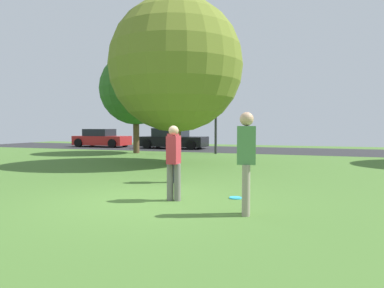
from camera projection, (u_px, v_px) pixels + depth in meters
The scene contains 11 objects.
ground_plane at pixel (146, 200), 7.23m from camera, with size 44.00×44.00×0.00m, color #47702D.
road_strip at pixel (259, 150), 22.30m from camera, with size 44.00×6.40×0.01m, color #28282B.
birch_tree_lone at pixel (176, 66), 14.17m from camera, with size 5.51×5.51×6.83m.
oak_tree_center at pixel (136, 89), 19.65m from camera, with size 4.13×4.13×5.77m.
person_thrower at pixel (246, 158), 6.01m from camera, with size 0.35×0.30×1.81m.
person_bystander at pixel (173, 152), 9.49m from camera, with size 0.30×0.33×1.57m.
person_walking at pixel (174, 160), 7.18m from camera, with size 0.30×0.33×1.57m.
frisbee_disc at pixel (235, 198), 7.43m from camera, with size 0.27×0.27×0.03m, color #2DB2E0.
parked_car_red at pixel (101, 139), 25.83m from camera, with size 4.14×1.96×1.34m.
parked_car_black at pixel (173, 139), 23.94m from camera, with size 4.59×2.11×1.42m.
street_lamp_post at pixel (216, 114), 19.22m from camera, with size 0.14×0.14×4.50m, color #2D2D33.
Camera 1 is at (3.29, -6.43, 1.57)m, focal length 32.13 mm.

